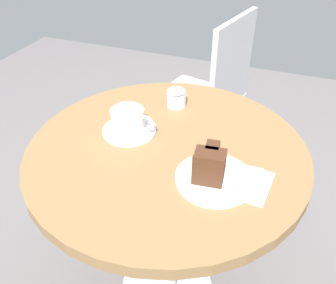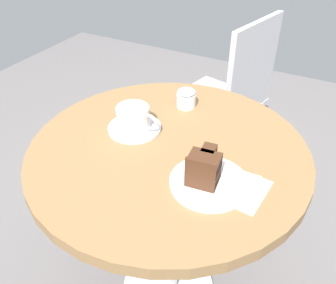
# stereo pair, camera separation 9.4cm
# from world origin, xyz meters

# --- Properties ---
(cafe_table) EXTENTS (0.79, 0.79, 0.70)m
(cafe_table) POSITION_xyz_m (0.00, 0.00, 0.59)
(cafe_table) COLOR olive
(cafe_table) RESTS_ON ground
(saucer) EXTENTS (0.16, 0.16, 0.01)m
(saucer) POSITION_xyz_m (-0.13, 0.03, 0.71)
(saucer) COLOR white
(saucer) RESTS_ON cafe_table
(coffee_cup) EXTENTS (0.13, 0.10, 0.07)m
(coffee_cup) POSITION_xyz_m (-0.13, 0.03, 0.75)
(coffee_cup) COLOR white
(coffee_cup) RESTS_ON saucer
(teaspoon) EXTENTS (0.04, 0.09, 0.00)m
(teaspoon) POSITION_xyz_m (-0.08, 0.02, 0.72)
(teaspoon) COLOR silver
(teaspoon) RESTS_ON saucer
(cake_plate) EXTENTS (0.19, 0.19, 0.01)m
(cake_plate) POSITION_xyz_m (0.16, -0.09, 0.71)
(cake_plate) COLOR white
(cake_plate) RESTS_ON cafe_table
(cake_slice) EXTENTS (0.08, 0.10, 0.08)m
(cake_slice) POSITION_xyz_m (0.15, -0.10, 0.75)
(cake_slice) COLOR black
(cake_slice) RESTS_ON cake_plate
(fork) EXTENTS (0.07, 0.13, 0.00)m
(fork) POSITION_xyz_m (0.21, -0.10, 0.72)
(fork) COLOR silver
(fork) RESTS_ON cake_plate
(napkin) EXTENTS (0.15, 0.14, 0.00)m
(napkin) POSITION_xyz_m (0.22, -0.07, 0.71)
(napkin) COLOR silver
(napkin) RESTS_ON cafe_table
(cafe_chair) EXTENTS (0.46, 0.46, 0.87)m
(cafe_chair) POSITION_xyz_m (-0.05, 0.72, 0.51)
(cafe_chair) COLOR #BCBCC1
(cafe_chair) RESTS_ON ground
(sugar_pot) EXTENTS (0.06, 0.06, 0.06)m
(sugar_pot) POSITION_xyz_m (-0.05, 0.22, 0.74)
(sugar_pot) COLOR white
(sugar_pot) RESTS_ON cafe_table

